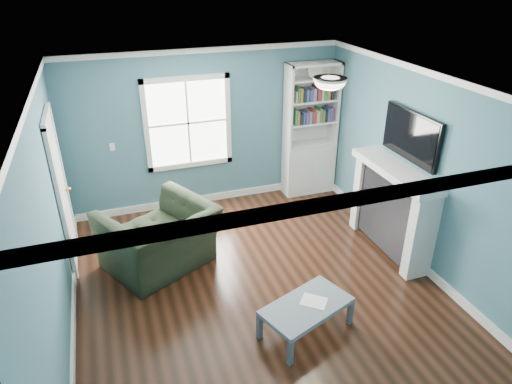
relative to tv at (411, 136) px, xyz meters
name	(u,v)px	position (x,y,z in m)	size (l,w,h in m)	color
floor	(257,285)	(-2.20, -0.20, -1.72)	(5.00, 5.00, 0.00)	black
room_walls	(257,175)	(-2.20, -0.20, -0.14)	(5.00, 5.00, 5.00)	#416E79
trim	(257,202)	(-2.20, -0.20, -0.49)	(4.50, 5.00, 2.60)	white
window	(188,123)	(-2.50, 2.29, -0.27)	(1.40, 0.06, 1.50)	white
bookshelf	(309,143)	(-0.43, 2.10, -0.80)	(0.90, 0.35, 2.31)	silver
fireplace	(392,210)	(-0.12, 0.00, -1.09)	(0.44, 1.58, 1.30)	black
tv	(411,136)	(0.00, 0.00, 0.00)	(0.06, 1.10, 0.65)	black
door	(62,191)	(-4.42, 1.20, -0.65)	(0.12, 0.98, 2.17)	silver
ceiling_fixture	(330,82)	(-1.30, -0.10, 0.82)	(0.38, 0.38, 0.15)	white
light_switch	(112,147)	(-3.70, 2.28, -0.52)	(0.08, 0.01, 0.12)	white
recliner	(158,229)	(-3.29, 0.66, -1.14)	(1.34, 0.87, 1.17)	black
coffee_table	(306,308)	(-1.94, -1.13, -1.41)	(1.13, 0.87, 0.37)	#4D545C
paper_sheet	(314,301)	(-1.84, -1.10, -1.36)	(0.22, 0.28, 0.00)	white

